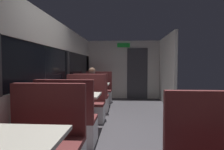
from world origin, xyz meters
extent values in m
cube|color=#423F44|center=(0.00, 0.00, -0.01)|extent=(3.30, 9.20, 0.02)
cube|color=beige|center=(-1.45, 0.00, 0.47)|extent=(0.08, 8.40, 0.95)
cube|color=beige|center=(-1.45, 0.00, 2.00)|extent=(0.08, 8.40, 0.60)
cube|color=black|center=(-1.46, 0.00, 1.32)|extent=(0.03, 8.40, 0.75)
cube|color=#2D2D30|center=(-1.43, 1.40, 1.32)|extent=(0.06, 0.08, 0.75)
cube|color=#2D2D30|center=(-1.43, 4.20, 1.32)|extent=(0.06, 0.08, 0.75)
cube|color=beige|center=(0.00, 4.20, 1.15)|extent=(2.90, 0.08, 2.30)
cube|color=#333338|center=(0.55, 4.15, 1.00)|extent=(0.80, 0.04, 2.00)
cube|color=green|center=(0.00, 4.14, 2.12)|extent=(0.50, 0.03, 0.16)
cube|color=beige|center=(1.45, 3.00, 1.15)|extent=(0.08, 2.40, 2.30)
cube|color=beige|center=(-0.89, -2.09, 0.72)|extent=(0.90, 0.70, 0.04)
cube|color=brown|center=(-0.89, -1.43, 0.42)|extent=(0.95, 0.50, 0.06)
cube|color=brown|center=(-0.89, -1.22, 0.78)|extent=(0.95, 0.08, 0.65)
cylinder|color=#9E9EA3|center=(-0.89, 0.26, 0.35)|extent=(0.10, 0.10, 0.70)
cube|color=beige|center=(-0.89, 0.26, 0.72)|extent=(0.90, 0.70, 0.04)
cube|color=silver|center=(-0.89, -0.40, 0.20)|extent=(0.95, 0.50, 0.39)
cube|color=brown|center=(-0.89, -0.40, 0.42)|extent=(0.95, 0.50, 0.06)
cube|color=brown|center=(-0.89, -0.61, 0.78)|extent=(0.95, 0.08, 0.65)
cube|color=silver|center=(-0.89, 0.92, 0.20)|extent=(0.95, 0.50, 0.39)
cube|color=brown|center=(-0.89, 0.92, 0.42)|extent=(0.95, 0.50, 0.06)
cube|color=brown|center=(-0.89, 1.13, 0.78)|extent=(0.95, 0.08, 0.65)
cylinder|color=#9E9EA3|center=(-0.89, 2.61, 0.35)|extent=(0.10, 0.10, 0.70)
cube|color=beige|center=(-0.89, 2.61, 0.72)|extent=(0.90, 0.70, 0.04)
cube|color=silver|center=(-0.89, 1.95, 0.20)|extent=(0.95, 0.50, 0.39)
cube|color=brown|center=(-0.89, 1.95, 0.42)|extent=(0.95, 0.50, 0.06)
cube|color=brown|center=(-0.89, 1.74, 0.78)|extent=(0.95, 0.08, 0.65)
cube|color=silver|center=(-0.89, 3.27, 0.20)|extent=(0.95, 0.50, 0.39)
cube|color=brown|center=(-0.89, 3.27, 0.42)|extent=(0.95, 0.50, 0.06)
cube|color=brown|center=(-0.89, 3.48, 0.78)|extent=(0.95, 0.08, 0.65)
cube|color=brown|center=(0.89, -1.82, 0.78)|extent=(0.95, 0.08, 0.65)
cube|color=#26262D|center=(-0.89, 1.95, 0.23)|extent=(0.30, 0.36, 0.45)
cube|color=#3F598C|center=(-0.89, 2.00, 0.75)|extent=(0.34, 0.22, 0.60)
sphere|color=#8C664C|center=(-0.89, 2.02, 1.16)|extent=(0.20, 0.20, 0.20)
cylinder|color=#3F598C|center=(-1.09, 2.18, 0.77)|extent=(0.07, 0.28, 0.07)
cylinder|color=#3F598C|center=(-0.69, 2.18, 0.77)|extent=(0.07, 0.28, 0.07)
cylinder|color=white|center=(-0.77, 0.42, 0.79)|extent=(0.07, 0.07, 0.09)
camera|label=1|loc=(0.07, -3.57, 1.32)|focal=31.03mm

